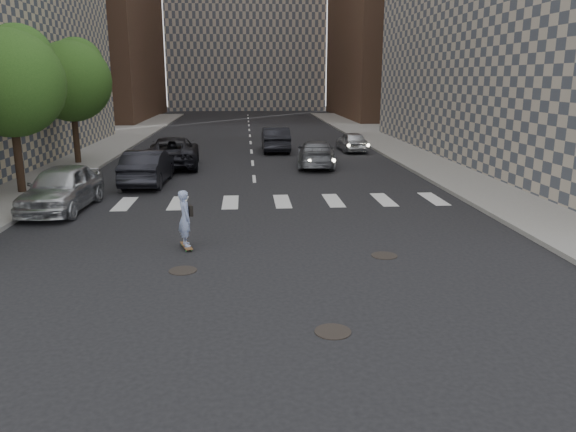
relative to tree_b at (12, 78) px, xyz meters
name	(u,v)px	position (x,y,z in m)	size (l,w,h in m)	color
ground	(265,286)	(9.45, -11.14, -4.65)	(160.00, 160.00, 0.00)	black
sidewalk_right	(496,157)	(23.95, 8.86, -4.57)	(13.00, 80.00, 0.15)	gray
tree_b	(12,78)	(0.00, 0.00, 0.00)	(4.20, 4.20, 6.60)	#382619
tree_c	(72,78)	(0.00, 8.00, 0.00)	(4.20, 4.20, 6.60)	#382619
manhole_a	(333,332)	(10.65, -13.64, -4.64)	(0.70, 0.70, 0.02)	black
manhole_b	(183,270)	(7.45, -9.94, -4.64)	(0.70, 0.70, 0.02)	black
manhole_c	(384,256)	(12.75, -9.14, -4.64)	(0.70, 0.70, 0.02)	black
skateboarder	(185,218)	(7.36, -8.04, -3.77)	(0.53, 0.86, 1.67)	brown
silver_sedan	(62,188)	(2.45, -2.97, -3.83)	(1.93, 4.80, 1.64)	silver
traffic_car_a	(148,167)	(4.70, 1.86, -3.86)	(1.66, 4.75, 1.56)	black
traffic_car_b	(316,154)	(12.83, 6.33, -3.94)	(1.97, 4.83, 1.40)	slate
traffic_car_c	(173,152)	(5.21, 6.86, -3.85)	(2.65, 5.75, 1.60)	black
traffic_car_d	(352,141)	(15.91, 12.45, -4.00)	(1.52, 3.77, 1.28)	silver
traffic_car_e	(275,139)	(11.01, 12.86, -3.86)	(1.67, 4.80, 1.58)	black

